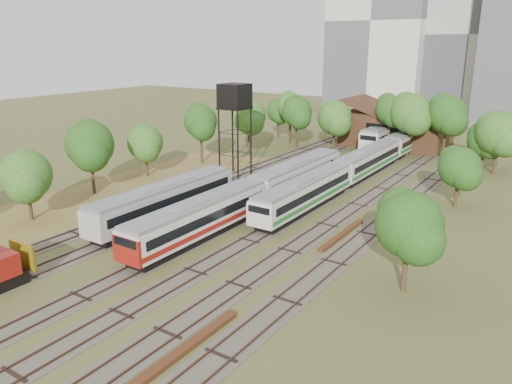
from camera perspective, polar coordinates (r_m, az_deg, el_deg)
The scene contains 16 objects.
ground at distance 37.53m, azimuth -12.51°, elevation -9.98°, with size 240.00×240.00×0.00m, color #475123.
dry_grass_patch at distance 55.22m, azimuth -19.69°, elevation -1.71°, with size 14.00×60.00×0.04m, color brown.
tracks at distance 56.61m, azimuth 5.31°, elevation -0.29°, with size 24.60×80.00×0.19m.
railcar_red_set at distance 50.46m, azimuth -0.10°, elevation -0.23°, with size 2.82×34.58×3.48m.
railcar_green_set at distance 66.53m, azimuth 12.71°, elevation 3.51°, with size 2.71×52.08×3.34m.
railcar_rear at distance 84.42m, azimuth 14.64°, elevation 6.33°, with size 3.05×16.08×3.77m.
old_grey_coach at distance 49.05m, azimuth -10.33°, elevation -0.94°, with size 2.83×18.00×3.50m.
water_tower at distance 62.86m, azimuth -2.46°, elevation 10.62°, with size 3.37×3.37×11.66m.
rail_pile_near at distance 29.53m, azimuth -8.29°, elevation -17.41°, with size 0.62×9.33×0.31m, color #532E17.
rail_pile_far at distance 45.32m, azimuth 9.79°, elevation -4.80°, with size 0.54×8.66×0.28m, color #532E17.
maintenance_shed at distance 85.87m, azimuth 15.78°, elevation 7.04°, with size 16.45×11.55×7.58m.
tree_band_left at distance 62.61m, azimuth -13.08°, elevation 6.04°, with size 8.59×63.81×8.61m.
tree_band_far at distance 77.40m, azimuth 14.99°, elevation 8.39°, with size 37.29×10.57×9.45m.
tree_band_right at distance 54.35m, azimuth 22.26°, elevation 2.54°, with size 6.52×44.09×7.20m.
tower_left at distance 125.36m, azimuth 14.33°, elevation 18.38°, with size 22.00×16.00×42.00m, color beige.
tower_centre at distance 124.87m, azimuth 24.04°, elevation 16.12°, with size 20.00×18.00×36.00m, color #B1AAA0.
Camera 1 is at (24.69, -22.78, 16.72)m, focal length 35.00 mm.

